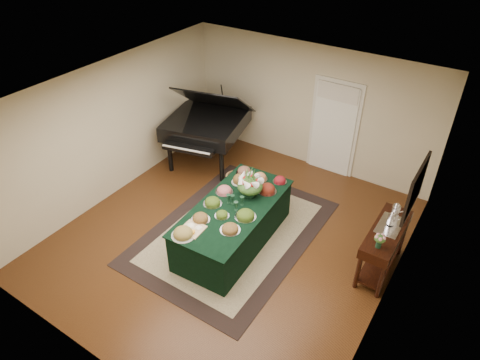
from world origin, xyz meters
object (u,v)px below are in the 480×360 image
Objects in this scene: buffet_table at (234,224)px; floral_centerpiece at (250,183)px; grand_piano at (206,123)px; mahogany_sideboard at (385,239)px.

floral_centerpiece is at bearing 79.51° from buffet_table.
grand_piano is at bearing 136.15° from buffet_table.
floral_centerpiece is at bearing -171.59° from mahogany_sideboard.
buffet_table is 5.37× the size of floral_centerpiece.
buffet_table is 2.50m from mahogany_sideboard.
grand_piano reaches higher than mahogany_sideboard.
grand_piano reaches higher than floral_centerpiece.
grand_piano is at bearing 164.99° from mahogany_sideboard.
buffet_table is 2.81m from grand_piano.
grand_piano is (-2.06, 1.51, -0.11)m from floral_centerpiece.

